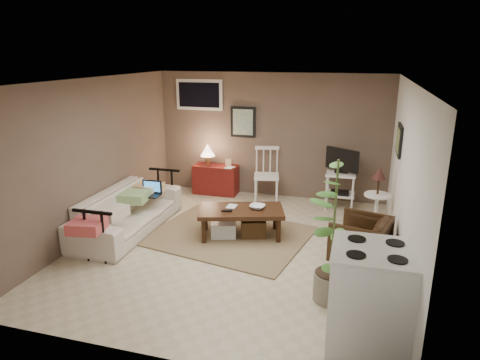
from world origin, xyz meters
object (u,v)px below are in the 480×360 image
(coffee_table, at_px, (240,221))
(potted_plant, at_px, (334,227))
(sofa, at_px, (128,205))
(spindle_chair, at_px, (267,176))
(side_table, at_px, (378,193))
(armchair, at_px, (360,238))
(red_console, at_px, (215,177))
(tv_stand, at_px, (341,177))
(stove, at_px, (371,298))

(coffee_table, bearing_deg, potted_plant, -43.88)
(sofa, distance_m, spindle_chair, 2.72)
(coffee_table, xyz_separation_m, side_table, (2.01, 0.74, 0.39))
(side_table, height_order, armchair, side_table)
(side_table, bearing_deg, red_console, 158.84)
(sofa, bearing_deg, potted_plant, -109.86)
(spindle_chair, relative_size, tv_stand, 0.92)
(tv_stand, height_order, side_table, tv_stand)
(sofa, relative_size, tv_stand, 2.01)
(sofa, relative_size, armchair, 3.12)
(armchair, bearing_deg, side_table, -176.10)
(red_console, height_order, side_table, side_table)
(coffee_table, height_order, armchair, armchair)
(red_console, height_order, potted_plant, potted_plant)
(sofa, xyz_separation_m, stove, (3.69, -1.87, 0.08))
(sofa, distance_m, red_console, 2.28)
(side_table, height_order, stove, side_table)
(coffee_table, bearing_deg, sofa, -172.45)
(tv_stand, xyz_separation_m, potted_plant, (0.08, -3.16, 0.32))
(potted_plant, relative_size, stove, 1.65)
(tv_stand, bearing_deg, coffee_table, -128.69)
(coffee_table, relative_size, side_table, 1.33)
(red_console, bearing_deg, coffee_table, -60.91)
(sofa, relative_size, red_console, 2.21)
(sofa, bearing_deg, side_table, -75.61)
(potted_plant, bearing_deg, sofa, 160.14)
(red_console, height_order, stove, stove)
(armchair, bearing_deg, sofa, -76.78)
(tv_stand, height_order, potted_plant, potted_plant)
(sofa, xyz_separation_m, tv_stand, (3.19, 1.98, 0.15))
(armchair, height_order, stove, stove)
(side_table, distance_m, armchair, 1.16)
(red_console, bearing_deg, spindle_chair, -6.66)
(sofa, height_order, red_console, red_console)
(sofa, bearing_deg, tv_stand, -58.13)
(coffee_table, distance_m, red_console, 2.21)
(spindle_chair, relative_size, stove, 1.00)
(red_console, height_order, tv_stand, tv_stand)
(coffee_table, bearing_deg, red_console, 119.09)
(coffee_table, xyz_separation_m, stove, (1.89, -2.11, 0.24))
(side_table, distance_m, potted_plant, 2.23)
(spindle_chair, bearing_deg, tv_stand, -2.29)
(tv_stand, xyz_separation_m, stove, (0.50, -3.85, -0.08))
(potted_plant, bearing_deg, spindle_chair, 114.40)
(spindle_chair, xyz_separation_m, potted_plant, (1.46, -3.22, 0.42))
(tv_stand, bearing_deg, potted_plant, -88.64)
(armchair, bearing_deg, coffee_table, -86.29)
(sofa, bearing_deg, stove, -116.89)
(coffee_table, xyz_separation_m, potted_plant, (1.47, -1.42, 0.64))
(coffee_table, xyz_separation_m, armchair, (1.78, -0.36, 0.09))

